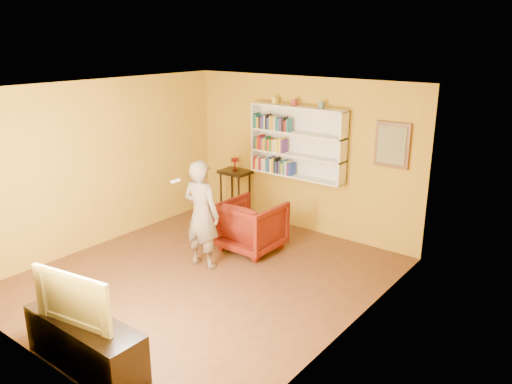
% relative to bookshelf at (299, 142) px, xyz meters
% --- Properties ---
extents(room_shell, '(5.30, 5.80, 2.88)m').
position_rel_bookshelf_xyz_m(room_shell, '(0.00, -2.41, -0.58)').
color(room_shell, '#4E2C19').
rests_on(room_shell, ground).
extents(bookshelf, '(1.80, 0.29, 1.23)m').
position_rel_bookshelf_xyz_m(bookshelf, '(0.00, 0.00, 0.00)').
color(bookshelf, white).
rests_on(bookshelf, room_shell).
extents(books_row_lower, '(0.81, 0.19, 0.26)m').
position_rel_bookshelf_xyz_m(books_row_lower, '(-0.45, -0.11, -0.46)').
color(books_row_lower, maroon).
rests_on(books_row_lower, bookshelf).
extents(books_row_middle, '(0.64, 0.19, 0.25)m').
position_rel_bookshelf_xyz_m(books_row_middle, '(-0.53, -0.11, -0.09)').
color(books_row_middle, '#51287A').
rests_on(books_row_middle, bookshelf).
extents(books_row_upper, '(0.74, 0.19, 0.26)m').
position_rel_bookshelf_xyz_m(books_row_upper, '(-0.50, -0.11, 0.29)').
color(books_row_upper, '#156237').
rests_on(books_row_upper, bookshelf).
extents(ornament_left, '(0.08, 0.08, 0.11)m').
position_rel_bookshelf_xyz_m(ornament_left, '(-0.47, -0.06, 0.68)').
color(ornament_left, gold).
rests_on(ornament_left, bookshelf).
extents(ornament_centre, '(0.08, 0.08, 0.11)m').
position_rel_bookshelf_xyz_m(ornament_centre, '(-0.07, -0.06, 0.68)').
color(ornament_centre, maroon).
rests_on(ornament_centre, bookshelf).
extents(ornament_right, '(0.08, 0.08, 0.11)m').
position_rel_bookshelf_xyz_m(ornament_right, '(0.45, -0.06, 0.67)').
color(ornament_right, slate).
rests_on(ornament_right, bookshelf).
extents(framed_painting, '(0.55, 0.05, 0.70)m').
position_rel_bookshelf_xyz_m(framed_painting, '(1.65, 0.05, 0.16)').
color(framed_painting, '#593519').
rests_on(framed_painting, room_shell).
extents(console_table, '(0.55, 0.42, 0.91)m').
position_rel_bookshelf_xyz_m(console_table, '(-1.32, -0.16, -0.84)').
color(console_table, black).
rests_on(console_table, ground).
extents(ruby_lustre, '(0.16, 0.15, 0.25)m').
position_rel_bookshelf_xyz_m(ruby_lustre, '(-1.32, -0.16, -0.51)').
color(ruby_lustre, maroon).
rests_on(ruby_lustre, console_table).
extents(armchair, '(0.89, 0.91, 0.83)m').
position_rel_bookshelf_xyz_m(armchair, '(-0.07, -1.22, -1.18)').
color(armchair, '#4C0805').
rests_on(armchair, ground).
extents(person, '(0.64, 0.45, 1.65)m').
position_rel_bookshelf_xyz_m(person, '(-0.29, -2.15, -0.77)').
color(person, '#695A4D').
rests_on(person, ground).
extents(game_remote, '(0.04, 0.15, 0.04)m').
position_rel_bookshelf_xyz_m(game_remote, '(-0.52, -2.42, -0.23)').
color(game_remote, white).
rests_on(game_remote, person).
extents(tv_cabinet, '(1.52, 0.46, 0.54)m').
position_rel_bookshelf_xyz_m(tv_cabinet, '(0.40, -4.66, -1.32)').
color(tv_cabinet, black).
rests_on(tv_cabinet, ground).
extents(television, '(1.01, 0.30, 0.57)m').
position_rel_bookshelf_xyz_m(television, '(0.40, -4.66, -0.76)').
color(television, black).
rests_on(television, tv_cabinet).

